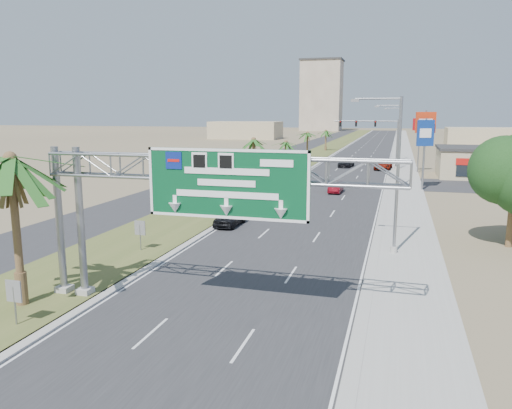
{
  "coord_description": "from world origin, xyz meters",
  "views": [
    {
      "loc": [
        7.49,
        -10.37,
        8.98
      ],
      "look_at": [
        0.35,
        14.61,
        4.2
      ],
      "focal_mm": 35.0,
      "sensor_mm": 36.0,
      "label": 1
    }
  ],
  "objects_px": {
    "car_left_lane": "(230,217)",
    "car_far": "(346,163)",
    "palm_near": "(10,160)",
    "signal_mast": "(384,139)",
    "car_right_lane": "(383,165)",
    "car_mid_lane": "(336,187)",
    "pole_sign_blue": "(425,136)",
    "store_building": "(506,164)",
    "pole_sign_red_far": "(420,129)",
    "pole_sign_red_near": "(425,127)",
    "sign_gantry": "(196,180)"
  },
  "relations": [
    {
      "from": "pole_sign_red_far",
      "to": "car_left_lane",
      "type": "bearing_deg",
      "value": -110.39
    },
    {
      "from": "car_right_lane",
      "to": "pole_sign_red_near",
      "type": "height_order",
      "value": "pole_sign_red_near"
    },
    {
      "from": "car_right_lane",
      "to": "car_far",
      "type": "xyz_separation_m",
      "value": [
        -6.1,
        2.45,
        -0.04
      ]
    },
    {
      "from": "pole_sign_blue",
      "to": "sign_gantry",
      "type": "bearing_deg",
      "value": -105.6
    },
    {
      "from": "palm_near",
      "to": "signal_mast",
      "type": "distance_m",
      "value": 65.6
    },
    {
      "from": "car_far",
      "to": "pole_sign_red_far",
      "type": "xyz_separation_m",
      "value": [
        11.29,
        -4.99,
        5.92
      ]
    },
    {
      "from": "signal_mast",
      "to": "car_right_lane",
      "type": "bearing_deg",
      "value": -82.79
    },
    {
      "from": "pole_sign_red_far",
      "to": "car_mid_lane",
      "type": "bearing_deg",
      "value": -112.62
    },
    {
      "from": "store_building",
      "to": "car_far",
      "type": "distance_m",
      "value": 24.39
    },
    {
      "from": "sign_gantry",
      "to": "car_far",
      "type": "relative_size",
      "value": 3.37
    },
    {
      "from": "car_right_lane",
      "to": "pole_sign_red_far",
      "type": "bearing_deg",
      "value": -22.44
    },
    {
      "from": "car_mid_lane",
      "to": "pole_sign_blue",
      "type": "height_order",
      "value": "pole_sign_blue"
    },
    {
      "from": "car_mid_lane",
      "to": "pole_sign_blue",
      "type": "relative_size",
      "value": 0.46
    },
    {
      "from": "signal_mast",
      "to": "pole_sign_red_near",
      "type": "xyz_separation_m",
      "value": [
        5.16,
        -20.67,
        2.49
      ]
    },
    {
      "from": "signal_mast",
      "to": "store_building",
      "type": "xyz_separation_m",
      "value": [
        16.83,
        -5.97,
        -2.85
      ]
    },
    {
      "from": "car_mid_lane",
      "to": "car_left_lane",
      "type": "bearing_deg",
      "value": -106.73
    },
    {
      "from": "store_building",
      "to": "car_left_lane",
      "type": "height_order",
      "value": "store_building"
    },
    {
      "from": "store_building",
      "to": "pole_sign_red_far",
      "type": "distance_m",
      "value": 12.93
    },
    {
      "from": "car_far",
      "to": "palm_near",
      "type": "bearing_deg",
      "value": -89.81
    },
    {
      "from": "sign_gantry",
      "to": "palm_near",
      "type": "bearing_deg",
      "value": -166.68
    },
    {
      "from": "signal_mast",
      "to": "store_building",
      "type": "distance_m",
      "value": 18.08
    },
    {
      "from": "sign_gantry",
      "to": "store_building",
      "type": "bearing_deg",
      "value": 67.64
    },
    {
      "from": "palm_near",
      "to": "car_far",
      "type": "height_order",
      "value": "palm_near"
    },
    {
      "from": "store_building",
      "to": "car_left_lane",
      "type": "bearing_deg",
      "value": -125.01
    },
    {
      "from": "palm_near",
      "to": "pole_sign_red_near",
      "type": "distance_m",
      "value": 47.5
    },
    {
      "from": "sign_gantry",
      "to": "signal_mast",
      "type": "relative_size",
      "value": 1.63
    },
    {
      "from": "palm_near",
      "to": "signal_mast",
      "type": "relative_size",
      "value": 0.81
    },
    {
      "from": "sign_gantry",
      "to": "pole_sign_blue",
      "type": "distance_m",
      "value": 42.47
    },
    {
      "from": "store_building",
      "to": "pole_sign_red_near",
      "type": "relative_size",
      "value": 1.94
    },
    {
      "from": "pole_sign_blue",
      "to": "pole_sign_red_far",
      "type": "height_order",
      "value": "pole_sign_red_far"
    },
    {
      "from": "car_left_lane",
      "to": "sign_gantry",
      "type": "bearing_deg",
      "value": -74.43
    },
    {
      "from": "pole_sign_red_near",
      "to": "signal_mast",
      "type": "bearing_deg",
      "value": 104.01
    },
    {
      "from": "palm_near",
      "to": "store_building",
      "type": "bearing_deg",
      "value": 61.72
    },
    {
      "from": "store_building",
      "to": "car_right_lane",
      "type": "distance_m",
      "value": 17.83
    },
    {
      "from": "car_right_lane",
      "to": "car_far",
      "type": "height_order",
      "value": "car_right_lane"
    },
    {
      "from": "car_mid_lane",
      "to": "pole_sign_red_far",
      "type": "relative_size",
      "value": 0.46
    },
    {
      "from": "sign_gantry",
      "to": "pole_sign_red_near",
      "type": "distance_m",
      "value": 42.93
    },
    {
      "from": "car_left_lane",
      "to": "car_far",
      "type": "bearing_deg",
      "value": 86.06
    },
    {
      "from": "palm_near",
      "to": "pole_sign_blue",
      "type": "height_order",
      "value": "pole_sign_blue"
    },
    {
      "from": "sign_gantry",
      "to": "store_building",
      "type": "height_order",
      "value": "sign_gantry"
    },
    {
      "from": "car_mid_lane",
      "to": "car_right_lane",
      "type": "relative_size",
      "value": 0.7
    },
    {
      "from": "pole_sign_red_far",
      "to": "pole_sign_blue",
      "type": "bearing_deg",
      "value": -90.06
    },
    {
      "from": "store_building",
      "to": "pole_sign_red_near",
      "type": "height_order",
      "value": "pole_sign_red_near"
    },
    {
      "from": "store_building",
      "to": "signal_mast",
      "type": "bearing_deg",
      "value": 160.46
    },
    {
      "from": "signal_mast",
      "to": "pole_sign_red_near",
      "type": "height_order",
      "value": "pole_sign_red_near"
    },
    {
      "from": "car_left_lane",
      "to": "store_building",
      "type": "bearing_deg",
      "value": 56.42
    },
    {
      "from": "store_building",
      "to": "car_right_lane",
      "type": "xyz_separation_m",
      "value": [
        -16.81,
        5.82,
        -1.24
      ]
    },
    {
      "from": "palm_near",
      "to": "car_far",
      "type": "distance_m",
      "value": 67.08
    },
    {
      "from": "car_mid_lane",
      "to": "car_right_lane",
      "type": "xyz_separation_m",
      "value": [
        4.41,
        25.58,
        0.13
      ]
    },
    {
      "from": "car_far",
      "to": "pole_sign_red_near",
      "type": "xyz_separation_m",
      "value": [
        11.24,
        -22.97,
        6.62
      ]
    }
  ]
}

